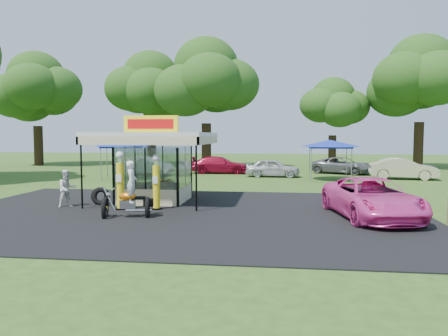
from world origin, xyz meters
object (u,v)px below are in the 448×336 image
at_px(bg_car_e, 403,169).
at_px(bg_car_b, 220,165).
at_px(spectator_west, 67,189).
at_px(gas_pump_left, 120,182).
at_px(bg_car_c, 273,168).
at_px(bg_car_a, 146,166).
at_px(tent_west, 122,143).
at_px(gas_station_kiosk, 155,165).
at_px(kiosk_car, 167,187).
at_px(gas_pump_right, 156,184).
at_px(tent_east, 330,144).
at_px(pink_sedan, 372,198).
at_px(bg_car_d, 342,165).
at_px(motorcycle, 130,195).

bearing_deg(bg_car_e, bg_car_b, 84.54).
relative_size(spectator_west, bg_car_b, 0.35).
xyz_separation_m(gas_pump_left, bg_car_c, (6.31, 15.94, -0.52)).
height_order(bg_car_a, tent_west, tent_west).
bearing_deg(bg_car_a, gas_station_kiosk, -150.41).
bearing_deg(kiosk_car, gas_pump_left, 170.53).
distance_m(gas_pump_right, tent_west, 14.53).
distance_m(kiosk_car, bg_car_e, 18.41).
bearing_deg(tent_east, gas_pump_left, -126.76).
height_order(bg_car_e, tent_east, tent_east).
relative_size(spectator_west, bg_car_c, 0.41).
distance_m(gas_pump_left, bg_car_e, 22.06).
relative_size(spectator_west, bg_car_e, 0.36).
bearing_deg(bg_car_a, bg_car_b, -60.88).
xyz_separation_m(spectator_west, bg_car_a, (-1.38, 16.12, -0.11)).
relative_size(pink_sedan, bg_car_d, 1.13).
xyz_separation_m(gas_pump_left, bg_car_d, (12.07, 19.43, -0.53)).
height_order(gas_pump_right, bg_car_e, gas_pump_right).
distance_m(spectator_west, bg_car_e, 23.77).
bearing_deg(bg_car_d, spectator_west, 170.19).
distance_m(bg_car_d, tent_east, 6.07).
bearing_deg(bg_car_e, gas_pump_right, 143.83).
height_order(kiosk_car, pink_sedan, pink_sedan).
distance_m(gas_station_kiosk, kiosk_car, 2.56).
bearing_deg(gas_pump_right, bg_car_c, 73.07).
xyz_separation_m(gas_pump_left, pink_sedan, (10.42, -0.51, -0.44)).
bearing_deg(kiosk_car, bg_car_b, -4.18).
bearing_deg(bg_car_c, motorcycle, 166.13).
bearing_deg(kiosk_car, gas_station_kiosk, -180.00).
distance_m(gas_pump_left, spectator_west, 2.73).
xyz_separation_m(gas_station_kiosk, pink_sedan, (9.63, -3.05, -0.99)).
distance_m(motorcycle, tent_east, 18.26).
relative_size(gas_pump_left, tent_west, 0.62).
distance_m(spectator_west, bg_car_b, 18.62).
xyz_separation_m(bg_car_b, tent_east, (8.60, -4.59, 1.92)).
xyz_separation_m(bg_car_a, tent_east, (14.45, -2.63, 1.90)).
bearing_deg(gas_pump_right, gas_station_kiosk, 107.82).
bearing_deg(gas_pump_right, gas_pump_left, -171.43).
bearing_deg(tent_east, bg_car_a, 169.69).
xyz_separation_m(gas_pump_right, spectator_west, (-4.20, 0.20, -0.31)).
bearing_deg(tent_west, tent_east, 2.63).
distance_m(gas_pump_right, kiosk_car, 4.63).
height_order(gas_pump_left, kiosk_car, gas_pump_left).
bearing_deg(spectator_west, bg_car_b, 28.73).
height_order(motorcycle, spectator_west, motorcycle).
relative_size(kiosk_car, spectator_west, 1.65).
height_order(gas_pump_right, tent_west, tent_west).
bearing_deg(motorcycle, tent_west, 97.90).
relative_size(bg_car_a, bg_car_b, 0.91).
height_order(gas_pump_right, bg_car_c, gas_pump_right).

